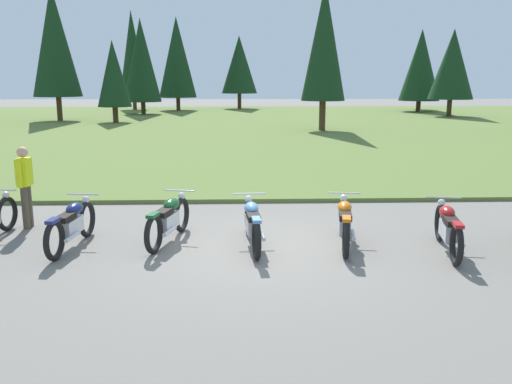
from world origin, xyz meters
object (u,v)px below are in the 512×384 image
Objects in this scene: motorcycle_orange at (345,222)px; motorcycle_red at (448,228)px; motorcycle_sky_blue at (252,223)px; rider_with_back_turned at (25,182)px; motorcycle_british_green at (169,219)px; motorcycle_navy at (72,224)px.

motorcycle_red is at bearing -14.16° from motorcycle_orange.
motorcycle_sky_blue is at bearing -179.92° from motorcycle_orange.
motorcycle_orange is 1.00× the size of motorcycle_red.
motorcycle_sky_blue is 1.01× the size of motorcycle_red.
motorcycle_british_green is at bearing -19.73° from rider_with_back_turned.
motorcycle_orange is (3.23, -0.35, 0.00)m from motorcycle_british_green.
motorcycle_british_green is 3.25m from motorcycle_orange.
motorcycle_orange is 1.80m from motorcycle_red.
rider_with_back_turned is at bearing 160.27° from motorcycle_british_green.
motorcycle_sky_blue and motorcycle_red have the same top height.
motorcycle_british_green is at bearing 170.95° from motorcycle_red.
motorcycle_orange is (1.68, 0.00, 0.00)m from motorcycle_sky_blue.
motorcycle_navy is at bearing -170.03° from motorcycle_british_green.
motorcycle_red is at bearing -4.23° from motorcycle_navy.
motorcycle_orange is (4.94, -0.05, 0.00)m from motorcycle_navy.
motorcycle_sky_blue is 1.01× the size of motorcycle_orange.
motorcycle_navy is at bearing 179.00° from motorcycle_sky_blue.
motorcycle_navy is 1.00× the size of motorcycle_orange.
motorcycle_navy is 6.70m from motorcycle_red.
motorcycle_sky_blue is at bearing -17.47° from rider_with_back_turned.
motorcycle_red is at bearing -9.05° from motorcycle_british_green.
motorcycle_orange is at bearing -12.93° from rider_with_back_turned.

